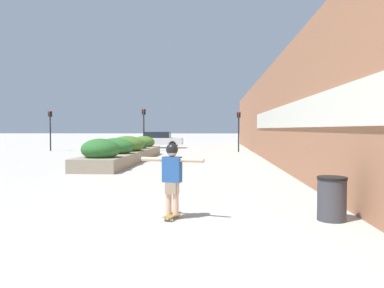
# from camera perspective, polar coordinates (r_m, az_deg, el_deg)

# --- Properties ---
(building_wall_right) EXTENTS (0.67, 46.34, 5.22)m
(building_wall_right) POSITION_cam_1_polar(r_m,az_deg,el_deg) (23.25, 11.63, 4.22)
(building_wall_right) COLOR #9E6647
(building_wall_right) RESTS_ON ground_plane
(planter_box) EXTENTS (2.02, 12.43, 1.42)m
(planter_box) POSITION_cam_1_polar(r_m,az_deg,el_deg) (21.29, -10.02, -1.06)
(planter_box) COLOR gray
(planter_box) RESTS_ON ground_plane
(skateboard) EXTENTS (0.33, 0.61, 0.09)m
(skateboard) POSITION_cam_1_polar(r_m,az_deg,el_deg) (7.66, -3.04, -10.85)
(skateboard) COLOR olive
(skateboard) RESTS_ON ground_plane
(skateboarder) EXTENTS (1.31, 0.44, 1.43)m
(skateboarder) POSITION_cam_1_polar(r_m,az_deg,el_deg) (7.51, -3.06, -4.21)
(skateboarder) COLOR tan
(skateboarder) RESTS_ON skateboard
(trash_bin) EXTENTS (0.58, 0.58, 0.87)m
(trash_bin) POSITION_cam_1_polar(r_m,az_deg,el_deg) (7.95, 20.52, -7.79)
(trash_bin) COLOR #38383D
(trash_bin) RESTS_ON ground_plane
(car_leftmost) EXTENTS (4.12, 1.89, 1.66)m
(car_leftmost) POSITION_cam_1_polar(r_m,az_deg,el_deg) (34.15, 18.21, 0.60)
(car_leftmost) COLOR maroon
(car_leftmost) RESTS_ON ground_plane
(car_center_left) EXTENTS (4.46, 2.03, 1.54)m
(car_center_left) POSITION_cam_1_polar(r_m,az_deg,el_deg) (35.89, -5.10, 0.70)
(car_center_left) COLOR #BCBCC1
(car_center_left) RESTS_ON ground_plane
(traffic_light_left) EXTENTS (0.28, 0.30, 3.41)m
(traffic_light_left) POSITION_cam_1_polar(r_m,az_deg,el_deg) (30.35, -7.37, 3.26)
(traffic_light_left) COLOR black
(traffic_light_left) RESTS_ON ground_plane
(traffic_light_right) EXTENTS (0.28, 0.30, 3.17)m
(traffic_light_right) POSITION_cam_1_polar(r_m,az_deg,el_deg) (29.70, 7.13, 2.99)
(traffic_light_right) COLOR black
(traffic_light_right) RESTS_ON ground_plane
(traffic_light_far_left) EXTENTS (0.28, 0.30, 3.28)m
(traffic_light_far_left) POSITION_cam_1_polar(r_m,az_deg,el_deg) (32.88, -20.81, 2.91)
(traffic_light_far_left) COLOR black
(traffic_light_far_left) RESTS_ON ground_plane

